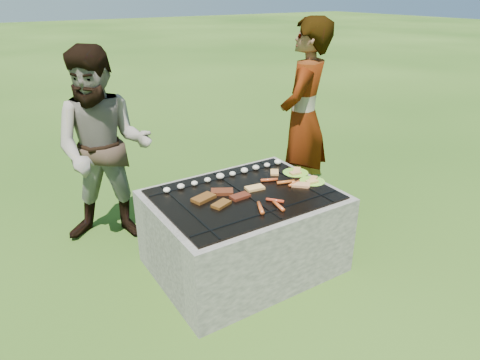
# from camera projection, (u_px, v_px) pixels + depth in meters

# --- Properties ---
(lawn) EXTENTS (60.00, 60.00, 0.00)m
(lawn) POSITION_uv_depth(u_px,v_px,m) (243.00, 265.00, 3.31)
(lawn) COLOR #214310
(lawn) RESTS_ON ground
(fire_pit) EXTENTS (1.30, 1.00, 0.62)m
(fire_pit) POSITION_uv_depth(u_px,v_px,m) (244.00, 233.00, 3.19)
(fire_pit) COLOR #AAA097
(fire_pit) RESTS_ON ground
(mushrooms) EXTENTS (1.06, 0.06, 0.04)m
(mushrooms) POSITION_uv_depth(u_px,v_px,m) (229.00, 174.00, 3.33)
(mushrooms) COLOR white
(mushrooms) RESTS_ON fire_pit
(pork_slabs) EXTENTS (0.39, 0.30, 0.02)m
(pork_slabs) POSITION_uv_depth(u_px,v_px,m) (219.00, 197.00, 2.99)
(pork_slabs) COLOR #98561B
(pork_slabs) RESTS_ON fire_pit
(sausages) EXTENTS (0.55, 0.49, 0.03)m
(sausages) POSITION_uv_depth(u_px,v_px,m) (276.00, 194.00, 3.02)
(sausages) COLOR #E24125
(sausages) RESTS_ON fire_pit
(bread_on_grate) EXTENTS (0.47, 0.44, 0.02)m
(bread_on_grate) POSITION_uv_depth(u_px,v_px,m) (277.00, 183.00, 3.20)
(bread_on_grate) COLOR tan
(bread_on_grate) RESTS_ON fire_pit
(plate_far) EXTENTS (0.21, 0.21, 0.03)m
(plate_far) POSITION_uv_depth(u_px,v_px,m) (296.00, 173.00, 3.41)
(plate_far) COLOR #BACC30
(plate_far) RESTS_ON fire_pit
(plate_near) EXTENTS (0.20, 0.20, 0.03)m
(plate_near) POSITION_uv_depth(u_px,v_px,m) (312.00, 181.00, 3.26)
(plate_near) COLOR #C4E837
(plate_near) RESTS_ON fire_pit
(cook) EXTENTS (0.77, 0.70, 1.75)m
(cook) POSITION_uv_depth(u_px,v_px,m) (303.00, 120.00, 3.84)
(cook) COLOR gray
(cook) RESTS_ON ground
(bystander) EXTENTS (0.97, 0.90, 1.59)m
(bystander) POSITION_uv_depth(u_px,v_px,m) (104.00, 149.00, 3.38)
(bystander) COLOR gray
(bystander) RESTS_ON ground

